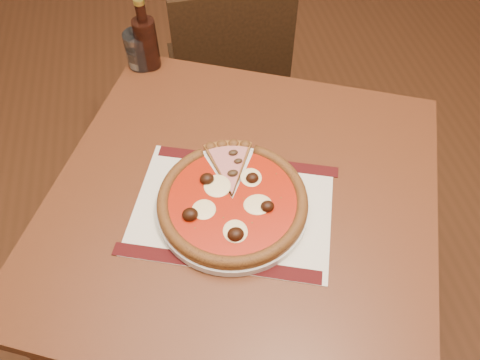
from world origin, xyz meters
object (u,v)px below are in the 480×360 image
table (242,222)px  water_glass (140,49)px  bottle (146,41)px  plate (233,206)px  pizza (233,200)px  chair_far (229,69)px

table → water_glass: 0.53m
table → bottle: bottle is taller
table → plate: (-0.02, -0.03, 0.11)m
table → water_glass: size_ratio=11.36×
pizza → bottle: bottle is taller
pizza → water_glass: (-0.15, 0.51, 0.02)m
table → pizza: 0.14m
table → bottle: bearing=108.6°
pizza → chair_far: bearing=81.1°
plate → bottle: (-0.13, 0.50, 0.06)m
water_glass → bottle: (0.02, -0.01, 0.03)m
table → chair_far: size_ratio=1.29×
plate → bottle: size_ratio=1.61×
bottle → pizza: bearing=-74.9°
chair_far → pizza: bearing=79.0°
chair_far → bottle: bearing=46.6°
bottle → plate: bearing=-74.9°
table → pizza: pizza is taller
plate → bottle: bearing=105.1°
plate → water_glass: size_ratio=3.32×
chair_far → water_glass: 0.51m
pizza → bottle: (-0.13, 0.50, 0.04)m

